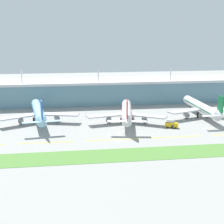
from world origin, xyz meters
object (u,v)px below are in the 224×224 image
Objects in this scene: airliner_far at (202,108)px; fuel_truck at (171,124)px; pushback_tug at (171,126)px; airliner_middle at (127,112)px; airliner_near at (39,112)px.

airliner_far reaches higher than fuel_truck.
fuel_truck is 1.53× the size of pushback_tug.
airliner_middle reaches higher than pushback_tug.
airliner_far is 35.25m from pushback_tug.
fuel_truck is (-27.19, -21.96, -4.19)m from airliner_far.
pushback_tug is (-0.09, 0.27, -1.16)m from fuel_truck.
airliner_near is at bearing 171.35° from airliner_middle.
pushback_tug is at bearing -32.08° from airliner_middle.
airliner_near and airliner_middle have the same top height.
airliner_far is 8.30× the size of fuel_truck.
airliner_middle is at bearing 147.55° from fuel_truck.
airliner_near is 8.47× the size of fuel_truck.
airliner_far reaches higher than pushback_tug.
airliner_near is 53.27m from airliner_middle.
airliner_near is at bearing 179.46° from airliner_far.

